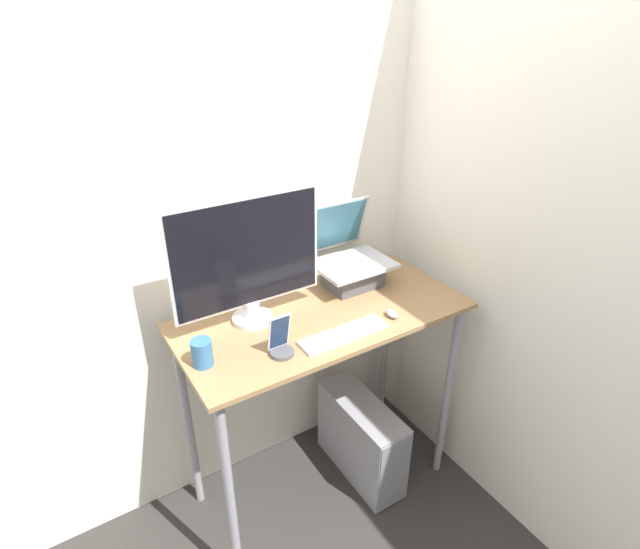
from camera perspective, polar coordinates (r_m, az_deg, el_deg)
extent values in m
plane|color=#2D2B28|center=(2.54, 4.03, -26.74)|extent=(12.00, 12.00, 0.00)
cube|color=silver|center=(2.16, -4.88, 6.98)|extent=(6.00, 0.05, 2.60)
cube|color=silver|center=(2.11, 20.39, 4.76)|extent=(0.05, 6.00, 2.60)
cube|color=#936D47|center=(2.02, 0.31, -4.68)|extent=(1.18, 0.56, 0.02)
cylinder|color=gray|center=(2.02, -10.19, -24.18)|extent=(0.04, 0.04, 0.97)
cylinder|color=gray|center=(2.46, 14.34, -13.13)|extent=(0.04, 0.04, 0.97)
cylinder|color=gray|center=(2.33, -14.82, -16.08)|extent=(0.04, 0.04, 0.97)
cylinder|color=gray|center=(2.72, 7.43, -7.95)|extent=(0.04, 0.04, 0.97)
cube|color=#4C4C51|center=(2.20, 3.79, -0.14)|extent=(0.23, 0.17, 0.10)
cube|color=#B7B7BC|center=(2.17, 3.84, 1.17)|extent=(0.33, 0.25, 0.02)
cube|color=#B7B7BC|center=(2.24, 1.60, 5.59)|extent=(0.33, 0.08, 0.24)
cube|color=#336072|center=(2.23, 1.69, 5.58)|extent=(0.30, 0.06, 0.21)
cylinder|color=silver|center=(1.98, -7.74, -4.97)|extent=(0.16, 0.16, 0.02)
cylinder|color=silver|center=(1.96, -7.82, -3.92)|extent=(0.06, 0.06, 0.07)
cube|color=silver|center=(1.85, -8.35, 2.42)|extent=(0.59, 0.01, 0.43)
cube|color=black|center=(1.84, -8.24, 2.33)|extent=(0.57, 0.01, 0.41)
cube|color=white|center=(1.88, 2.74, -6.82)|extent=(0.36, 0.09, 0.01)
cube|color=silver|center=(1.88, 2.74, -6.61)|extent=(0.33, 0.08, 0.00)
ellipsoid|color=#99999E|center=(2.01, 8.21, -4.47)|extent=(0.04, 0.06, 0.03)
cylinder|color=#4C4C51|center=(1.79, -4.39, -8.89)|extent=(0.09, 0.09, 0.02)
cube|color=silver|center=(1.75, -4.72, -6.55)|extent=(0.08, 0.04, 0.14)
cube|color=navy|center=(1.75, -4.65, -6.60)|extent=(0.07, 0.03, 0.13)
cube|color=gray|center=(2.58, 4.70, -18.12)|extent=(0.18, 0.51, 0.43)
cube|color=slate|center=(2.45, 8.52, -21.67)|extent=(0.17, 0.01, 0.41)
cylinder|color=#336699|center=(1.76, -13.34, -8.70)|extent=(0.07, 0.07, 0.10)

